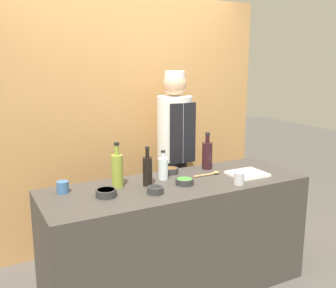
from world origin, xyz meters
The scene contains 16 objects.
ground_plane centered at (0.00, 0.00, 0.00)m, with size 14.00×14.00×0.00m, color #4C4742.
cabinet_wall centered at (0.00, 1.09, 1.20)m, with size 2.92×0.18×2.40m.
counter centered at (0.00, 0.00, 0.44)m, with size 2.06×0.71×0.89m.
sauce_bowl_brown centered at (0.09, 0.25, 0.92)m, with size 0.12×0.12×0.05m.
sauce_bowl_red centered at (-0.58, -0.03, 0.92)m, with size 0.15×0.15×0.05m.
sauce_bowl_green centered at (0.04, -0.05, 0.91)m, with size 0.14×0.14×0.05m.
sauce_bowl_white centered at (-0.25, -0.13, 0.92)m, with size 0.12×0.12×0.05m.
cutting_board centered at (0.62, -0.08, 0.90)m, with size 0.28×0.26×0.02m.
bottle_clear centered at (-0.04, 0.14, 0.98)m, with size 0.08×0.08×0.23m.
bottle_oil centered at (-0.43, 0.13, 1.02)m, with size 0.09×0.09×0.34m.
bottle_wine centered at (0.43, 0.23, 1.01)m, with size 0.09×0.09×0.32m.
bottle_soy centered at (-0.22, 0.06, 1.01)m, with size 0.07×0.07×0.30m.
cup_blue centered at (-0.82, 0.19, 0.93)m, with size 0.09×0.09×0.08m.
cup_steel centered at (0.41, -0.24, 0.94)m, with size 0.08×0.08×0.09m.
wooden_spoon centered at (0.34, 0.06, 0.90)m, with size 0.24×0.04×0.03m.
chef_center centered at (0.34, 0.65, 0.94)m, with size 0.33×0.33×1.71m.
Camera 1 is at (-1.40, -2.50, 1.83)m, focal length 42.00 mm.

